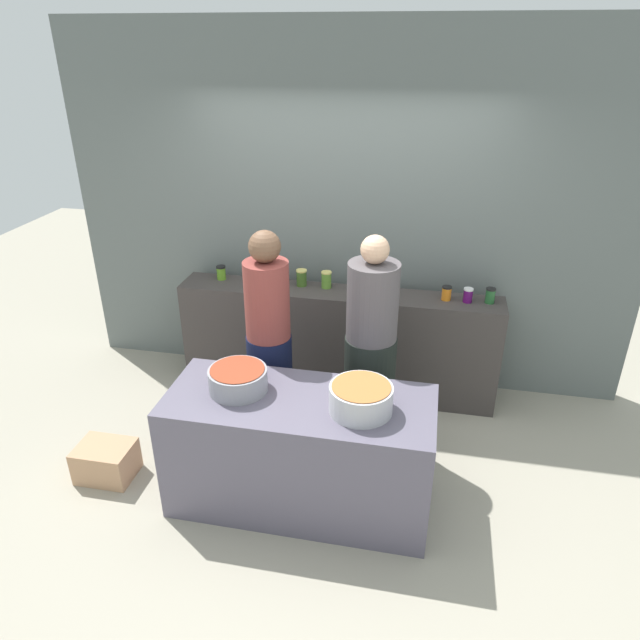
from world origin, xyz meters
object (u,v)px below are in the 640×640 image
object	(u,v)px
cooking_pot_left	(238,380)
cook_in_cap	(370,357)
preserve_jar_6	(447,293)
cook_with_tongs	(269,353)
preserve_jar_3	(302,278)
preserve_jar_0	(221,273)
preserve_jar_4	(326,280)
preserve_jar_2	(274,282)
preserve_jar_8	(490,296)
preserve_jar_5	(368,288)
bread_crate	(106,461)
preserve_jar_1	(263,277)
cooking_pot_center	(361,399)
preserve_jar_7	(468,295)

from	to	relation	value
cooking_pot_left	cook_in_cap	distance (m)	1.03
preserve_jar_6	cooking_pot_left	xyz separation A→B (m)	(-1.28, -1.39, -0.11)
cook_with_tongs	preserve_jar_3	bearing A→B (deg)	87.76
preserve_jar_0	preserve_jar_4	size ratio (longest dim) A/B	0.85
preserve_jar_2	cooking_pot_left	world-z (taller)	preserve_jar_2
preserve_jar_8	cook_with_tongs	bearing A→B (deg)	-151.66
preserve_jar_6	cook_with_tongs	bearing A→B (deg)	-145.79
preserve_jar_2	preserve_jar_5	size ratio (longest dim) A/B	0.81
preserve_jar_0	preserve_jar_3	size ratio (longest dim) A/B	0.85
preserve_jar_3	cooking_pot_left	distance (m)	1.45
preserve_jar_4	bread_crate	world-z (taller)	preserve_jar_4
preserve_jar_0	preserve_jar_2	world-z (taller)	preserve_jar_0
bread_crate	preserve_jar_3	bearing A→B (deg)	54.41
cook_in_cap	preserve_jar_2	bearing A→B (deg)	143.35
preserve_jar_6	cooking_pot_left	bearing A→B (deg)	-132.65
preserve_jar_1	cook_in_cap	world-z (taller)	cook_in_cap
preserve_jar_0	cooking_pot_left	world-z (taller)	preserve_jar_0
preserve_jar_6	cook_with_tongs	xyz separation A→B (m)	(-1.24, -0.84, -0.22)
preserve_jar_0	bread_crate	distance (m)	1.80
cooking_pot_center	cook_in_cap	distance (m)	0.76
preserve_jar_8	bread_crate	world-z (taller)	preserve_jar_8
preserve_jar_2	cook_with_tongs	world-z (taller)	cook_with_tongs
preserve_jar_3	preserve_jar_4	bearing A→B (deg)	-0.17
preserve_jar_2	cook_in_cap	bearing A→B (deg)	-36.65
cook_with_tongs	bread_crate	xyz separation A→B (m)	(-1.05, -0.63, -0.66)
cooking_pot_left	cooking_pot_center	size ratio (longest dim) A/B	0.97
preserve_jar_7	cook_in_cap	size ratio (longest dim) A/B	0.07
preserve_jar_4	cook_with_tongs	xyz separation A→B (m)	(-0.25, -0.89, -0.23)
cooking_pot_left	preserve_jar_0	bearing A→B (deg)	113.83
cook_with_tongs	preserve_jar_0	bearing A→B (deg)	127.38
preserve_jar_5	bread_crate	distance (m)	2.37
preserve_jar_2	preserve_jar_3	distance (m)	0.24
preserve_jar_1	preserve_jar_4	xyz separation A→B (m)	(0.54, 0.05, -0.00)
preserve_jar_3	cook_with_tongs	distance (m)	0.92
preserve_jar_0	cooking_pot_center	world-z (taller)	preserve_jar_0
preserve_jar_1	bread_crate	distance (m)	1.88
preserve_jar_7	cook_with_tongs	xyz separation A→B (m)	(-1.40, -0.83, -0.22)
preserve_jar_3	bread_crate	world-z (taller)	preserve_jar_3
preserve_jar_6	preserve_jar_8	bearing A→B (deg)	1.49
preserve_jar_6	preserve_jar_8	distance (m)	0.34
preserve_jar_0	cooking_pot_left	xyz separation A→B (m)	(0.64, -1.44, -0.12)
preserve_jar_2	cook_with_tongs	size ratio (longest dim) A/B	0.06
preserve_jar_6	cooking_pot_left	world-z (taller)	preserve_jar_6
preserve_jar_8	preserve_jar_0	bearing A→B (deg)	178.94
preserve_jar_4	cook_with_tongs	world-z (taller)	cook_with_tongs
preserve_jar_2	preserve_jar_6	xyz separation A→B (m)	(1.42, 0.05, 0.00)
cook_with_tongs	preserve_jar_5	bearing A→B (deg)	52.60
cooking_pot_center	preserve_jar_5	bearing A→B (deg)	95.65
preserve_jar_0	cooking_pot_center	distance (m)	2.08
preserve_jar_8	bread_crate	distance (m)	3.14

